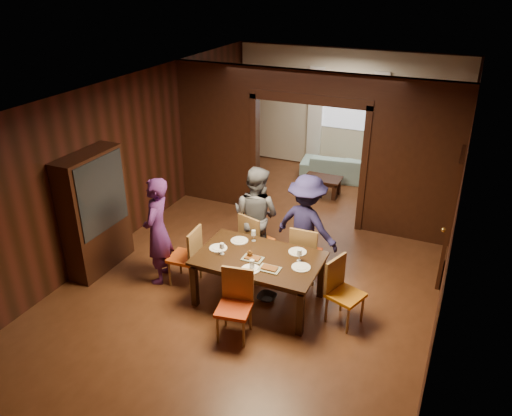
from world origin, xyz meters
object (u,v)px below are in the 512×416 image
at_px(person_purple, 158,231).
at_px(sofa, 345,167).
at_px(chair_near, 234,307).
at_px(dining_table, 259,279).
at_px(coffee_table, 322,186).
at_px(chair_far_r, 306,252).
at_px(hutch, 95,212).
at_px(chair_left, 184,255).
at_px(chair_right, 346,293).
at_px(chair_far_l, 257,239).
at_px(person_navy, 306,225).
at_px(person_grey, 256,216).

distance_m(person_purple, sofa, 5.54).
bearing_deg(chair_near, person_purple, 145.38).
distance_m(sofa, dining_table, 5.18).
bearing_deg(coffee_table, chair_far_r, -77.67).
relative_size(dining_table, hutch, 0.90).
bearing_deg(coffee_table, person_purple, -108.34).
distance_m(chair_left, chair_right, 2.57).
bearing_deg(person_purple, dining_table, 78.77).
height_order(person_purple, chair_far_r, person_purple).
bearing_deg(hutch, chair_far_l, 24.84).
xyz_separation_m(dining_table, chair_left, (-1.27, -0.01, 0.10)).
xyz_separation_m(person_navy, hutch, (-3.16, -1.23, 0.15)).
bearing_deg(chair_left, chair_near, 52.52).
bearing_deg(coffee_table, hutch, -120.41).
height_order(chair_right, chair_far_l, same).
relative_size(chair_far_l, hutch, 0.48).
bearing_deg(person_grey, dining_table, 124.26).
xyz_separation_m(chair_right, chair_near, (-1.28, -0.90, 0.00)).
bearing_deg(chair_right, coffee_table, 40.93).
height_order(person_navy, dining_table, person_navy).
distance_m(person_navy, chair_left, 1.99).
bearing_deg(person_grey, hutch, 35.38).
distance_m(chair_left, chair_near, 1.54).
xyz_separation_m(person_purple, chair_left, (0.40, 0.08, -0.39)).
relative_size(person_purple, hutch, 0.87).
relative_size(person_navy, coffee_table, 2.11).
distance_m(coffee_table, chair_near, 5.01).
height_order(person_purple, hutch, hutch).
xyz_separation_m(person_navy, chair_far_l, (-0.80, -0.14, -0.36)).
height_order(sofa, hutch, hutch).
relative_size(person_grey, chair_right, 1.78).
height_order(person_grey, chair_left, person_grey).
bearing_deg(chair_right, sofa, 34.62).
distance_m(person_navy, hutch, 3.39).
bearing_deg(hutch, person_purple, 4.14).
bearing_deg(person_navy, chair_far_l, 24.40).
bearing_deg(chair_far_r, hutch, 15.34).
height_order(person_navy, sofa, person_navy).
xyz_separation_m(person_purple, chair_near, (1.69, -0.78, -0.39)).
bearing_deg(chair_far_l, chair_near, 121.68).
distance_m(dining_table, chair_far_l, 1.02).
relative_size(person_navy, chair_left, 1.74).
height_order(chair_far_l, hutch, hutch).
height_order(person_purple, chair_left, person_purple).
height_order(person_purple, person_navy, person_purple).
bearing_deg(sofa, chair_far_l, 77.37).
relative_size(person_navy, chair_right, 1.74).
bearing_deg(sofa, chair_right, 97.20).
distance_m(person_purple, person_navy, 2.34).
height_order(sofa, coffee_table, sofa).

